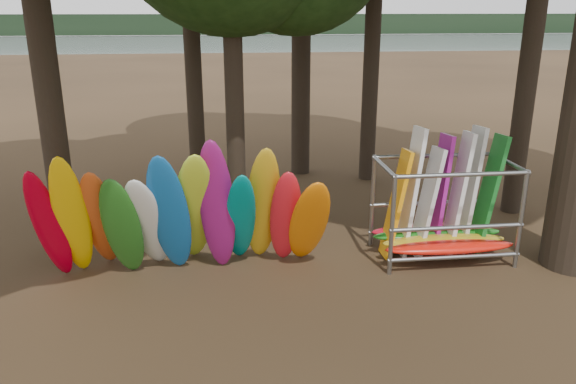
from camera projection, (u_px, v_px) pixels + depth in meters
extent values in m
plane|color=#47331E|center=(332.00, 281.00, 11.08)|extent=(120.00, 120.00, 0.00)
plane|color=gray|center=(237.00, 53.00, 67.69)|extent=(160.00, 160.00, 0.00)
cube|color=black|center=(229.00, 24.00, 114.25)|extent=(160.00, 4.00, 4.00)
cylinder|color=black|center=(190.00, 10.00, 14.47)|extent=(0.45, 0.45, 10.19)
cylinder|color=black|center=(233.00, 49.00, 12.88)|extent=(0.44, 0.44, 8.47)
ellipsoid|color=#B60018|center=(49.00, 226.00, 10.56)|extent=(0.73, 1.32, 2.56)
ellipsoid|color=#F4BA07|center=(72.00, 218.00, 10.51)|extent=(0.83, 1.75, 2.89)
ellipsoid|color=#D14C17|center=(101.00, 220.00, 10.90)|extent=(0.79, 1.92, 2.59)
ellipsoid|color=#22611B|center=(122.00, 228.00, 10.67)|extent=(0.80, 1.43, 2.43)
ellipsoid|color=silver|center=(148.00, 224.00, 10.92)|extent=(0.91, 1.79, 2.42)
ellipsoid|color=#12569E|center=(170.00, 216.00, 10.72)|extent=(0.91, 1.59, 2.82)
ellipsoid|color=#BFDA2B|center=(194.00, 210.00, 11.02)|extent=(1.02, 2.15, 2.88)
ellipsoid|color=#861460|center=(217.00, 208.00, 10.85)|extent=(0.85, 1.38, 3.03)
ellipsoid|color=#018586|center=(241.00, 219.00, 11.13)|extent=(0.66, 1.84, 2.45)
ellipsoid|color=gold|center=(263.00, 206.00, 11.22)|extent=(0.77, 1.67, 2.87)
ellipsoid|color=red|center=(286.00, 218.00, 11.25)|extent=(0.66, 1.44, 2.40)
ellipsoid|color=orange|center=(309.00, 223.00, 11.18)|extent=(0.89, 1.76, 2.30)
ellipsoid|color=red|center=(450.00, 247.00, 11.64)|extent=(2.78, 0.55, 0.24)
ellipsoid|color=gold|center=(444.00, 241.00, 11.94)|extent=(2.71, 0.55, 0.24)
ellipsoid|color=#1D771A|center=(437.00, 234.00, 12.31)|extent=(2.89, 0.55, 0.24)
ellipsoid|color=red|center=(433.00, 229.00, 12.56)|extent=(2.82, 0.55, 0.24)
cube|color=orange|center=(396.00, 204.00, 11.92)|extent=(0.53, 0.75, 2.35)
cube|color=white|center=(410.00, 192.00, 11.99)|extent=(0.49, 0.82, 2.80)
cube|color=silver|center=(427.00, 203.00, 11.94)|extent=(0.57, 0.79, 2.40)
cube|color=#9D1A8A|center=(439.00, 195.00, 12.14)|extent=(0.38, 0.79, 2.62)
cube|color=white|center=(457.00, 195.00, 11.96)|extent=(0.49, 0.77, 2.71)
cube|color=silver|center=(469.00, 190.00, 12.16)|extent=(0.44, 0.80, 2.78)
cube|color=#1A7627|center=(487.00, 195.00, 12.03)|extent=(0.58, 0.78, 2.64)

